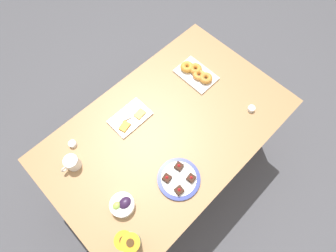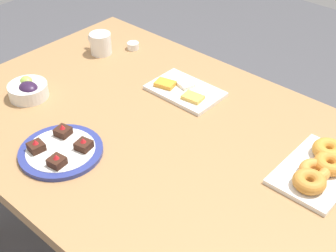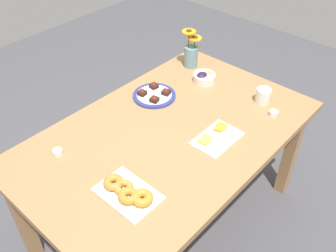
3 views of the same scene
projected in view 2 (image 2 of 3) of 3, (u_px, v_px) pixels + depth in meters
dining_table at (168, 156)px, 1.54m from camera, size 1.60×1.00×0.74m
coffee_mug at (100, 43)px, 1.90m from camera, size 0.12×0.09×0.09m
grape_bowl at (28, 90)px, 1.65m from camera, size 0.14×0.14×0.07m
cheese_platter at (184, 90)px, 1.68m from camera, size 0.26×0.17×0.03m
croissant_platter at (320, 168)px, 1.33m from camera, size 0.19×0.28×0.05m
jam_cup_honey at (133, 45)px, 1.94m from camera, size 0.05×0.05×0.03m
dessert_plate at (61, 150)px, 1.41m from camera, size 0.25×0.25×0.05m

